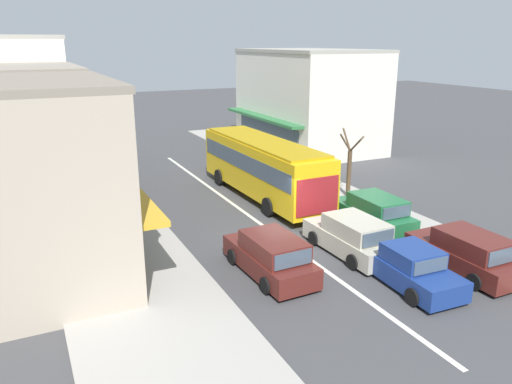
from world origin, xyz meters
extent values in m
plane|color=#3F3F42|center=(0.00, 0.00, 0.00)|extent=(140.00, 140.00, 0.00)
cube|color=silver|center=(0.00, 4.00, 0.00)|extent=(0.20, 28.00, 0.01)
cube|color=#A39E96|center=(-6.80, 6.00, 0.07)|extent=(5.20, 44.00, 0.14)
cube|color=#A39E96|center=(6.20, 6.00, 0.06)|extent=(2.80, 44.00, 0.12)
cube|color=#B2A38E|center=(-10.20, 1.08, 3.46)|extent=(6.78, 8.62, 6.91)
cube|color=gold|center=(-6.36, 1.08, 2.70)|extent=(1.10, 7.93, 0.20)
cube|color=#425160|center=(-6.78, 1.08, 1.40)|extent=(0.06, 6.90, 1.80)
cube|color=gray|center=(-10.20, 1.08, 7.03)|extent=(6.94, 8.62, 0.24)
cube|color=beige|center=(-10.20, 9.62, 3.50)|extent=(6.67, 8.02, 6.99)
cube|color=#4C4742|center=(-6.42, 9.62, 2.70)|extent=(1.10, 7.38, 0.20)
cube|color=#425160|center=(-6.84, 9.62, 1.40)|extent=(0.06, 6.41, 1.80)
cube|color=gray|center=(-10.20, 9.62, 7.11)|extent=(6.83, 8.02, 0.24)
cube|color=silver|center=(-10.20, 18.04, 4.24)|extent=(6.59, 8.47, 8.49)
cube|color=#4C4742|center=(-6.46, 18.04, 2.70)|extent=(1.10, 7.80, 0.20)
cube|color=#425160|center=(-6.88, 18.04, 1.40)|extent=(0.06, 6.78, 1.80)
cube|color=#A19D92|center=(-10.20, 18.04, 8.61)|extent=(6.75, 8.47, 0.24)
cube|color=silver|center=(11.50, 17.11, 3.78)|extent=(7.32, 12.29, 7.55)
cube|color=#2D703D|center=(7.39, 17.11, 2.70)|extent=(1.10, 11.30, 0.20)
cube|color=#425160|center=(7.81, 17.11, 1.40)|extent=(0.06, 9.83, 1.80)
cube|color=#A19D92|center=(11.50, 17.11, 7.67)|extent=(7.48, 12.29, 0.24)
cube|color=yellow|center=(2.02, 6.17, 1.76)|extent=(2.70, 10.84, 2.70)
cube|color=#425160|center=(2.02, 6.17, 2.16)|extent=(2.73, 10.41, 0.90)
cube|color=maroon|center=(2.13, 0.74, 1.56)|extent=(2.25, 0.10, 1.76)
cube|color=#AF890F|center=(2.02, 6.17, 3.17)|extent=(2.56, 9.98, 0.12)
cylinder|color=black|center=(0.71, 9.49, 0.48)|extent=(0.28, 0.96, 0.96)
cylinder|color=black|center=(3.21, 9.54, 0.48)|extent=(0.28, 0.96, 0.96)
cylinder|color=black|center=(0.83, 3.18, 0.48)|extent=(0.28, 0.96, 0.96)
cylinder|color=black|center=(3.33, 3.22, 0.48)|extent=(0.28, 0.96, 0.96)
cube|color=#B7B29E|center=(1.82, -2.28, 0.52)|extent=(1.86, 4.54, 0.76)
cube|color=#B7B29E|center=(1.83, -2.63, 1.24)|extent=(1.69, 2.63, 0.68)
cube|color=#425160|center=(1.80, -1.31, 1.24)|extent=(1.51, 0.09, 0.58)
cube|color=#425160|center=(1.86, -3.94, 1.24)|extent=(1.48, 0.09, 0.54)
cylinder|color=black|center=(0.91, -0.94, 0.31)|extent=(0.19, 0.62, 0.62)
cylinder|color=black|center=(2.67, -0.91, 0.31)|extent=(0.19, 0.62, 0.62)
cylinder|color=black|center=(0.97, -3.64, 0.31)|extent=(0.19, 0.62, 0.62)
cylinder|color=black|center=(2.73, -3.61, 0.31)|extent=(0.19, 0.62, 0.62)
cube|color=navy|center=(2.03, -5.51, 0.51)|extent=(1.90, 4.27, 0.72)
cube|color=navy|center=(2.03, -5.61, 1.17)|extent=(1.64, 1.87, 0.60)
cube|color=#425160|center=(2.07, -4.69, 1.17)|extent=(1.44, 0.12, 0.51)
cube|color=#425160|center=(1.99, -6.53, 1.17)|extent=(1.41, 0.12, 0.48)
cylinder|color=black|center=(1.23, -4.21, 0.31)|extent=(0.21, 0.63, 0.62)
cylinder|color=black|center=(2.94, -4.29, 0.31)|extent=(0.21, 0.63, 0.62)
cylinder|color=black|center=(1.12, -6.73, 0.31)|extent=(0.21, 0.63, 0.62)
cylinder|color=black|center=(2.83, -6.80, 0.31)|extent=(0.21, 0.63, 0.62)
cube|color=#561E19|center=(-2.04, -2.54, 0.52)|extent=(1.92, 4.56, 0.76)
cube|color=#561E19|center=(-2.03, -2.89, 1.24)|extent=(1.73, 2.66, 0.68)
cube|color=#425160|center=(-2.08, -1.57, 1.24)|extent=(1.51, 0.11, 0.58)
cube|color=#425160|center=(-1.98, -4.21, 1.24)|extent=(1.48, 0.11, 0.54)
cylinder|color=black|center=(-2.97, -1.22, 0.31)|extent=(0.20, 0.63, 0.62)
cylinder|color=black|center=(-1.21, -1.16, 0.31)|extent=(0.20, 0.63, 0.62)
cylinder|color=black|center=(-2.87, -3.92, 0.31)|extent=(0.20, 0.63, 0.62)
cylinder|color=black|center=(-1.12, -3.86, 0.31)|extent=(0.20, 0.63, 0.62)
cube|color=#561E19|center=(4.71, -5.47, 0.52)|extent=(1.78, 4.51, 0.76)
cube|color=#561E19|center=(4.71, -5.82, 1.24)|extent=(1.65, 2.61, 0.68)
cube|color=#425160|center=(4.70, -4.50, 1.24)|extent=(1.51, 0.07, 0.58)
cube|color=#425160|center=(4.71, -7.14, 1.24)|extent=(1.48, 0.07, 0.54)
cylinder|color=black|center=(3.82, -4.13, 0.31)|extent=(0.18, 0.62, 0.62)
cylinder|color=black|center=(5.58, -4.12, 0.31)|extent=(0.18, 0.62, 0.62)
cylinder|color=black|center=(3.83, -6.83, 0.31)|extent=(0.18, 0.62, 0.62)
cylinder|color=black|center=(5.59, -6.82, 0.31)|extent=(0.18, 0.62, 0.62)
cube|color=#1E6638|center=(4.53, -0.24, 0.52)|extent=(1.84, 4.53, 0.76)
cube|color=#1E6638|center=(4.53, -0.59, 1.24)|extent=(1.69, 2.63, 0.68)
cube|color=#425160|center=(4.55, 0.73, 1.24)|extent=(1.51, 0.09, 0.58)
cube|color=#425160|center=(4.50, -1.91, 1.24)|extent=(1.48, 0.09, 0.54)
cylinder|color=black|center=(3.68, 1.13, 0.31)|extent=(0.19, 0.62, 0.62)
cylinder|color=black|center=(5.44, 1.10, 0.31)|extent=(0.19, 0.62, 0.62)
cylinder|color=black|center=(3.63, -1.57, 0.31)|extent=(0.19, 0.62, 0.62)
cylinder|color=black|center=(5.39, -1.60, 0.31)|extent=(0.19, 0.62, 0.62)
cylinder|color=gray|center=(-4.06, 19.61, 2.10)|extent=(0.12, 0.12, 4.20)
cube|color=black|center=(-4.06, 19.61, 3.85)|extent=(0.24, 0.24, 0.68)
sphere|color=black|center=(-3.92, 19.61, 4.08)|extent=(0.13, 0.13, 0.13)
sphere|color=orange|center=(-3.92, 19.61, 3.86)|extent=(0.13, 0.13, 0.13)
sphere|color=black|center=(-3.92, 19.61, 3.64)|extent=(0.13, 0.13, 0.13)
cylinder|color=brown|center=(6.18, 3.93, 1.34)|extent=(0.24, 0.24, 2.68)
cylinder|color=brown|center=(6.18, 4.30, 3.24)|extent=(0.10, 0.82, 1.18)
cylinder|color=brown|center=(6.61, 3.93, 3.04)|extent=(0.91, 0.10, 0.79)
cylinder|color=brown|center=(6.18, 3.47, 3.09)|extent=(0.10, 0.99, 0.89)
cylinder|color=brown|center=(5.84, 3.93, 3.17)|extent=(0.77, 0.10, 1.02)
cylinder|color=#333338|center=(-5.01, 9.02, 0.56)|extent=(0.14, 0.14, 0.84)
cylinder|color=#333338|center=(-5.04, 9.20, 0.56)|extent=(0.14, 0.14, 0.84)
cube|color=slate|center=(-5.02, 9.11, 1.26)|extent=(0.28, 0.39, 0.56)
sphere|color=tan|center=(-5.02, 9.11, 1.66)|extent=(0.22, 0.22, 0.22)
cylinder|color=slate|center=(-4.98, 8.87, 1.26)|extent=(0.09, 0.09, 0.54)
cylinder|color=slate|center=(-5.07, 9.34, 1.26)|extent=(0.09, 0.09, 0.54)
cube|color=black|center=(-5.10, 9.41, 1.08)|extent=(0.25, 0.14, 0.22)
cylinder|color=#333338|center=(-4.69, 11.56, 0.56)|extent=(0.14, 0.14, 0.84)
cylinder|color=#333338|center=(-4.64, 11.39, 0.56)|extent=(0.14, 0.14, 0.84)
cube|color=black|center=(-4.66, 11.47, 1.26)|extent=(0.32, 0.41, 0.56)
sphere|color=#9E7051|center=(-4.66, 11.47, 1.66)|extent=(0.22, 0.22, 0.22)
cylinder|color=black|center=(-4.74, 11.70, 1.26)|extent=(0.09, 0.09, 0.54)
cylinder|color=black|center=(-4.59, 11.24, 1.26)|extent=(0.09, 0.09, 0.54)
cube|color=black|center=(-4.55, 11.18, 1.08)|extent=(0.26, 0.17, 0.22)
camera|label=1|loc=(-9.88, -17.73, 8.36)|focal=35.00mm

